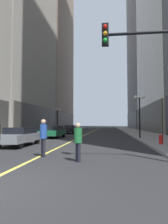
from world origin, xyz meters
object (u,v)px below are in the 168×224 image
at_px(street_lamp_left_far, 58,115).
at_px(street_lamp_right_mid, 139,107).
at_px(pedestrian_in_blue_hoodie, 43,135).
at_px(fire_hydrant_right, 161,141).
at_px(car_green, 53,131).
at_px(car_black, 70,129).
at_px(traffic_light_near_right, 161,68).
at_px(pedestrian_in_green_parka, 78,139).
at_px(car_grey, 20,136).

distance_m(street_lamp_left_far, street_lamp_right_mid, 21.21).
relative_size(pedestrian_in_blue_hoodie, fire_hydrant_right, 2.24).
bearing_deg(fire_hydrant_right, car_green, 143.27).
distance_m(car_black, street_lamp_right_mid, 14.51).
relative_size(car_black, street_lamp_right_mid, 0.93).
bearing_deg(street_lamp_right_mid, traffic_light_near_right, -94.75).
xyz_separation_m(pedestrian_in_green_parka, fire_hydrant_right, (4.86, 6.17, -0.53)).
xyz_separation_m(car_black, street_lamp_right_mid, (9.17, -10.95, 2.54)).
relative_size(car_green, street_lamp_right_mid, 1.00).
height_order(pedestrian_in_green_parka, street_lamp_right_mid, street_lamp_right_mid).
height_order(car_grey, pedestrian_in_green_parka, pedestrian_in_green_parka).
relative_size(car_green, fire_hydrant_right, 5.54).
distance_m(car_green, street_lamp_right_mid, 9.63).
bearing_deg(pedestrian_in_green_parka, street_lamp_right_mid, 70.50).
bearing_deg(fire_hydrant_right, pedestrian_in_green_parka, -128.22).
relative_size(car_grey, pedestrian_in_green_parka, 2.81).
bearing_deg(pedestrian_in_blue_hoodie, pedestrian_in_green_parka, -29.15).
bearing_deg(car_black, street_lamp_left_far, 121.30).
bearing_deg(car_black, street_lamp_right_mid, -50.04).
bearing_deg(street_lamp_left_far, street_lamp_right_mid, -52.88).
bearing_deg(car_black, traffic_light_near_right, -70.99).
distance_m(car_green, fire_hydrant_right, 12.14).
bearing_deg(pedestrian_in_green_parka, pedestrian_in_blue_hoodie, 150.85).
relative_size(street_lamp_left_far, fire_hydrant_right, 5.54).
height_order(pedestrian_in_blue_hoodie, traffic_light_near_right, traffic_light_near_right).
bearing_deg(street_lamp_right_mid, pedestrian_in_green_parka, -109.50).
relative_size(car_grey, traffic_light_near_right, 0.80).
bearing_deg(street_lamp_left_far, car_black, -58.70).
bearing_deg(street_lamp_left_far, fire_hydrant_right, -60.02).
relative_size(street_lamp_left_far, street_lamp_right_mid, 1.00).
bearing_deg(traffic_light_near_right, street_lamp_right_mid, 85.25).
height_order(car_grey, car_green, same).
xyz_separation_m(pedestrian_in_green_parka, pedestrian_in_blue_hoodie, (-1.85, 1.03, 0.12)).
height_order(car_green, pedestrian_in_blue_hoodie, pedestrian_in_blue_hoodie).
distance_m(pedestrian_in_blue_hoodie, fire_hydrant_right, 8.48).
relative_size(pedestrian_in_green_parka, street_lamp_right_mid, 0.36).
height_order(traffic_light_near_right, fire_hydrant_right, traffic_light_near_right).
relative_size(car_green, pedestrian_in_blue_hoodie, 2.47).
distance_m(pedestrian_in_green_parka, pedestrian_in_blue_hoodie, 2.12).
xyz_separation_m(car_grey, traffic_light_near_right, (8.36, -5.75, 3.02)).
bearing_deg(car_green, car_black, 89.70).
bearing_deg(street_lamp_left_far, car_green, -77.25).
relative_size(pedestrian_in_green_parka, traffic_light_near_right, 0.29).
height_order(car_grey, pedestrian_in_blue_hoodie, pedestrian_in_blue_hoodie).
bearing_deg(street_lamp_left_far, car_grey, -81.89).
bearing_deg(pedestrian_in_blue_hoodie, fire_hydrant_right, 37.47).
bearing_deg(street_lamp_right_mid, pedestrian_in_blue_hoodie, -118.82).
bearing_deg(car_grey, pedestrian_in_blue_hoodie, -54.04).
height_order(traffic_light_near_right, street_lamp_right_mid, traffic_light_near_right).
xyz_separation_m(car_green, car_black, (0.05, 9.84, -0.00)).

